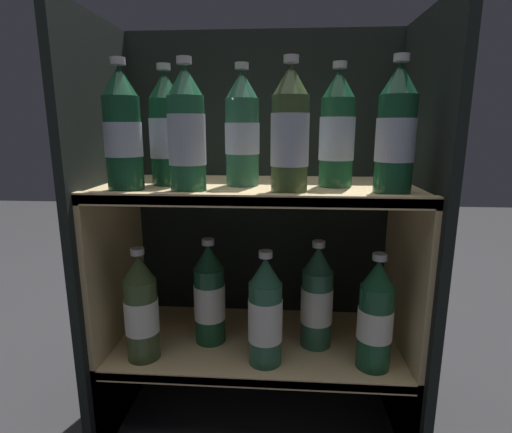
{
  "coord_description": "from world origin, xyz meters",
  "views": [
    {
      "loc": [
        0.06,
        -0.73,
        0.73
      ],
      "look_at": [
        0.0,
        0.11,
        0.54
      ],
      "focal_mm": 28.0,
      "sensor_mm": 36.0,
      "label": 1
    }
  ],
  "objects_px": {
    "bottle_lower_front_1": "(265,314)",
    "bottle_lower_back_0": "(210,296)",
    "bottle_upper_front_3": "(396,133)",
    "bottle_lower_back_1": "(317,299)",
    "bottle_lower_front_0": "(141,309)",
    "bottle_upper_front_0": "(123,132)",
    "bottle_upper_back_2": "(337,132)",
    "bottle_lower_front_2": "(375,317)",
    "bottle_upper_front_1": "(187,133)",
    "bottle_upper_front_2": "(290,133)",
    "bottle_upper_back_1": "(242,132)",
    "bottle_upper_back_0": "(167,132)"
  },
  "relations": [
    {
      "from": "bottle_lower_front_1",
      "to": "bottle_lower_back_0",
      "type": "distance_m",
      "value": 0.16
    },
    {
      "from": "bottle_upper_front_3",
      "to": "bottle_lower_back_1",
      "type": "distance_m",
      "value": 0.42
    },
    {
      "from": "bottle_lower_front_0",
      "to": "bottle_lower_front_1",
      "type": "distance_m",
      "value": 0.28
    },
    {
      "from": "bottle_lower_back_1",
      "to": "bottle_upper_front_0",
      "type": "bearing_deg",
      "value": -168.47
    },
    {
      "from": "bottle_upper_front_3",
      "to": "bottle_upper_back_2",
      "type": "distance_m",
      "value": 0.13
    },
    {
      "from": "bottle_upper_front_3",
      "to": "bottle_lower_front_2",
      "type": "bearing_deg",
      "value": 180.0
    },
    {
      "from": "bottle_upper_front_1",
      "to": "bottle_lower_front_2",
      "type": "xyz_separation_m",
      "value": [
        0.39,
        0.0,
        -0.38
      ]
    },
    {
      "from": "bottle_upper_front_0",
      "to": "bottle_lower_back_0",
      "type": "bearing_deg",
      "value": 28.81
    },
    {
      "from": "bottle_upper_front_1",
      "to": "bottle_lower_back_0",
      "type": "distance_m",
      "value": 0.39
    },
    {
      "from": "bottle_upper_front_3",
      "to": "bottle_lower_front_0",
      "type": "height_order",
      "value": "bottle_upper_front_3"
    },
    {
      "from": "bottle_upper_front_2",
      "to": "bottle_lower_front_1",
      "type": "xyz_separation_m",
      "value": [
        -0.05,
        0.0,
        -0.38
      ]
    },
    {
      "from": "bottle_upper_back_1",
      "to": "bottle_lower_front_1",
      "type": "height_order",
      "value": "bottle_upper_back_1"
    },
    {
      "from": "bottle_upper_front_0",
      "to": "bottle_lower_front_0",
      "type": "distance_m",
      "value": 0.39
    },
    {
      "from": "bottle_upper_front_2",
      "to": "bottle_upper_back_0",
      "type": "relative_size",
      "value": 1.0
    },
    {
      "from": "bottle_lower_front_2",
      "to": "bottle_lower_back_1",
      "type": "xyz_separation_m",
      "value": [
        -0.12,
        0.08,
        -0.0
      ]
    },
    {
      "from": "bottle_upper_back_0",
      "to": "bottle_upper_back_2",
      "type": "distance_m",
      "value": 0.37
    },
    {
      "from": "bottle_upper_front_1",
      "to": "bottle_lower_front_2",
      "type": "height_order",
      "value": "bottle_upper_front_1"
    },
    {
      "from": "bottle_upper_front_2",
      "to": "bottle_lower_front_2",
      "type": "relative_size",
      "value": 1.0
    },
    {
      "from": "bottle_upper_front_1",
      "to": "bottle_upper_front_3",
      "type": "bearing_deg",
      "value": 0.0
    },
    {
      "from": "bottle_lower_front_1",
      "to": "bottle_lower_back_1",
      "type": "distance_m",
      "value": 0.14
    },
    {
      "from": "bottle_upper_front_0",
      "to": "bottle_upper_back_2",
      "type": "distance_m",
      "value": 0.44
    },
    {
      "from": "bottle_upper_front_2",
      "to": "bottle_lower_front_0",
      "type": "bearing_deg",
      "value": 180.0
    },
    {
      "from": "bottle_upper_back_1",
      "to": "bottle_upper_back_2",
      "type": "xyz_separation_m",
      "value": [
        0.2,
        -0.0,
        -0.0
      ]
    },
    {
      "from": "bottle_upper_back_2",
      "to": "bottle_lower_front_0",
      "type": "height_order",
      "value": "bottle_upper_back_2"
    },
    {
      "from": "bottle_upper_back_0",
      "to": "bottle_lower_back_0",
      "type": "xyz_separation_m",
      "value": [
        0.09,
        0.0,
        -0.39
      ]
    },
    {
      "from": "bottle_upper_back_2",
      "to": "bottle_lower_back_0",
      "type": "xyz_separation_m",
      "value": [
        -0.29,
        0.0,
        -0.38
      ]
    },
    {
      "from": "bottle_upper_back_0",
      "to": "bottle_upper_back_1",
      "type": "xyz_separation_m",
      "value": [
        0.17,
        0.0,
        0.0
      ]
    },
    {
      "from": "bottle_lower_back_1",
      "to": "bottle_lower_front_1",
      "type": "bearing_deg",
      "value": -144.83
    },
    {
      "from": "bottle_upper_front_2",
      "to": "bottle_lower_front_1",
      "type": "bearing_deg",
      "value": 180.0
    },
    {
      "from": "bottle_upper_front_2",
      "to": "bottle_upper_back_2",
      "type": "height_order",
      "value": "same"
    },
    {
      "from": "bottle_upper_back_0",
      "to": "bottle_lower_back_0",
      "type": "distance_m",
      "value": 0.39
    },
    {
      "from": "bottle_upper_front_0",
      "to": "bottle_upper_back_0",
      "type": "height_order",
      "value": "same"
    },
    {
      "from": "bottle_upper_front_2",
      "to": "bottle_upper_back_2",
      "type": "xyz_separation_m",
      "value": [
        0.1,
        0.08,
        0.0
      ]
    },
    {
      "from": "bottle_lower_front_2",
      "to": "bottle_lower_front_0",
      "type": "bearing_deg",
      "value": 180.0
    },
    {
      "from": "bottle_lower_front_1",
      "to": "bottle_lower_front_0",
      "type": "bearing_deg",
      "value": 180.0
    },
    {
      "from": "bottle_lower_front_0",
      "to": "bottle_lower_back_1",
      "type": "relative_size",
      "value": 1.0
    },
    {
      "from": "bottle_lower_front_0",
      "to": "bottle_lower_back_1",
      "type": "distance_m",
      "value": 0.4
    },
    {
      "from": "bottle_upper_front_1",
      "to": "bottle_lower_front_0",
      "type": "height_order",
      "value": "bottle_upper_front_1"
    },
    {
      "from": "bottle_upper_back_2",
      "to": "bottle_lower_front_1",
      "type": "distance_m",
      "value": 0.42
    },
    {
      "from": "bottle_upper_front_1",
      "to": "bottle_lower_front_0",
      "type": "relative_size",
      "value": 1.0
    },
    {
      "from": "bottle_upper_back_2",
      "to": "bottle_lower_back_1",
      "type": "xyz_separation_m",
      "value": [
        -0.03,
        0.0,
        -0.38
      ]
    },
    {
      "from": "bottle_upper_front_0",
      "to": "bottle_lower_front_1",
      "type": "relative_size",
      "value": 1.0
    },
    {
      "from": "bottle_upper_back_1",
      "to": "bottle_lower_back_0",
      "type": "xyz_separation_m",
      "value": [
        -0.08,
        0.0,
        -0.39
      ]
    },
    {
      "from": "bottle_upper_front_1",
      "to": "bottle_lower_front_0",
      "type": "bearing_deg",
      "value": 180.0
    },
    {
      "from": "bottle_upper_front_0",
      "to": "bottle_upper_front_1",
      "type": "bearing_deg",
      "value": 0.0
    },
    {
      "from": "bottle_upper_back_1",
      "to": "bottle_lower_front_1",
      "type": "distance_m",
      "value": 0.4
    },
    {
      "from": "bottle_upper_front_1",
      "to": "bottle_lower_front_2",
      "type": "relative_size",
      "value": 1.0
    },
    {
      "from": "bottle_upper_back_0",
      "to": "bottle_upper_back_2",
      "type": "height_order",
      "value": "same"
    },
    {
      "from": "bottle_upper_back_0",
      "to": "bottle_upper_back_2",
      "type": "bearing_deg",
      "value": -0.0
    },
    {
      "from": "bottle_lower_front_2",
      "to": "bottle_lower_back_1",
      "type": "height_order",
      "value": "same"
    }
  ]
}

